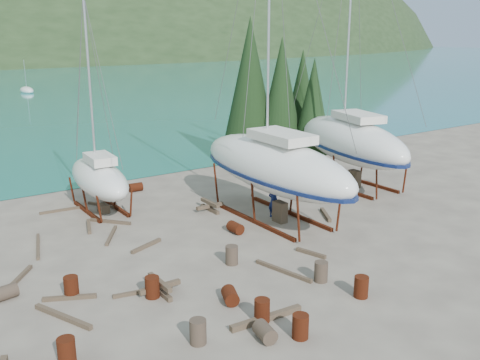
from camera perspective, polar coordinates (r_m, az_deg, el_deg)
ground at (r=26.22m, az=-0.50°, el=-7.56°), size 600.00×600.00×0.00m
far_house_right at (r=214.54m, az=-23.74°, el=12.20°), size 6.60×5.60×5.60m
cypress_near_right at (r=41.50m, az=4.41°, el=9.22°), size 3.60×3.60×10.00m
cypress_mid_right at (r=41.08m, az=7.80°, el=7.84°), size 3.06×3.06×8.50m
cypress_back_left at (r=42.08m, az=1.07°, el=10.54°), size 4.14×4.14×11.50m
cypress_far_right at (r=44.25m, az=6.61°, el=8.79°), size 3.24×3.24×9.00m
moored_boat_mid at (r=103.15m, az=-21.79°, el=8.86°), size 2.00×5.00×6.05m
large_sailboat_near at (r=29.68m, az=3.64°, el=1.66°), size 4.11×12.72×19.83m
large_sailboat_far at (r=37.22m, az=11.66°, el=4.20°), size 6.68×12.92×19.62m
small_sailboat_shore at (r=32.41m, az=-14.81°, el=0.25°), size 2.94×7.90×12.40m
worker at (r=30.54m, az=3.57°, el=-2.30°), size 0.57×0.76×1.91m
drum_0 at (r=18.74m, az=-18.02°, el=-16.94°), size 0.58×0.58×0.88m
drum_1 at (r=19.14m, az=2.67°, el=-15.90°), size 0.73×0.97×0.58m
drum_3 at (r=19.26m, az=6.46°, el=-15.26°), size 0.58×0.58×0.88m
drum_4 at (r=36.35m, az=-11.07°, el=-0.76°), size 0.92×0.65×0.58m
drum_5 at (r=24.64m, az=-0.89°, el=-8.01°), size 0.58×0.58×0.88m
drum_6 at (r=28.36m, az=-0.50°, el=-5.11°), size 0.59×0.89×0.58m
drum_7 at (r=22.30m, az=12.81°, el=-11.05°), size 0.58×0.58×0.88m
drum_8 at (r=22.78m, az=-17.55°, el=-10.82°), size 0.58×0.58×0.88m
drum_10 at (r=20.11m, az=2.36°, el=-13.74°), size 0.58×0.58×0.88m
drum_12 at (r=21.43m, az=-1.05°, el=-12.24°), size 0.87×1.03×0.58m
drum_14 at (r=22.03m, az=-9.34°, el=-11.20°), size 0.58×0.58×0.88m
drum_15 at (r=23.58m, az=-23.73°, el=-10.93°), size 0.97×0.73×0.58m
drum_16 at (r=18.91m, az=-4.50°, el=-15.83°), size 0.58×0.58×0.88m
drum_17 at (r=23.29m, az=8.64°, el=-9.64°), size 0.58×0.58×0.88m
timber_0 at (r=33.50m, az=-18.58°, el=-3.08°), size 2.43×0.36×0.14m
timber_1 at (r=31.32m, az=9.14°, el=-3.68°), size 1.26×1.92×0.19m
timber_3 at (r=22.58m, az=-10.33°, el=-11.60°), size 2.43×0.63×0.15m
timber_4 at (r=26.98m, az=-9.96°, el=-6.92°), size 1.92×0.91×0.17m
timber_5 at (r=24.01m, az=4.62°, el=-9.65°), size 0.81×3.05×0.16m
timber_7 at (r=25.96m, az=7.57°, el=-7.73°), size 0.60×1.61×0.17m
timber_8 at (r=30.24m, az=-15.81°, el=-4.78°), size 0.78×1.95×0.19m
timber_9 at (r=33.69m, az=-14.32°, el=-2.63°), size 1.33×2.17×0.15m
timber_10 at (r=30.73m, az=-13.67°, el=-4.33°), size 1.71×2.00×0.16m
timber_11 at (r=28.70m, az=-13.57°, el=-5.76°), size 1.50×2.28×0.15m
timber_12 at (r=22.76m, az=-17.73°, el=-11.86°), size 1.96×1.07×0.17m
timber_14 at (r=21.45m, az=-18.37°, el=-13.66°), size 1.32×2.82×0.18m
timber_15 at (r=28.37m, az=-20.74°, el=-6.62°), size 0.98×3.22×0.15m
timber_16 at (r=20.31m, az=2.85°, el=-14.49°), size 3.05×0.43×0.23m
timber_17 at (r=25.20m, az=-22.44°, el=-9.59°), size 1.51×1.92×0.16m
timber_pile_fore at (r=22.31m, az=-8.53°, el=-11.21°), size 1.80×1.80×0.60m
timber_pile_aft at (r=31.85m, az=-3.23°, el=-2.79°), size 1.80×1.80×0.60m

